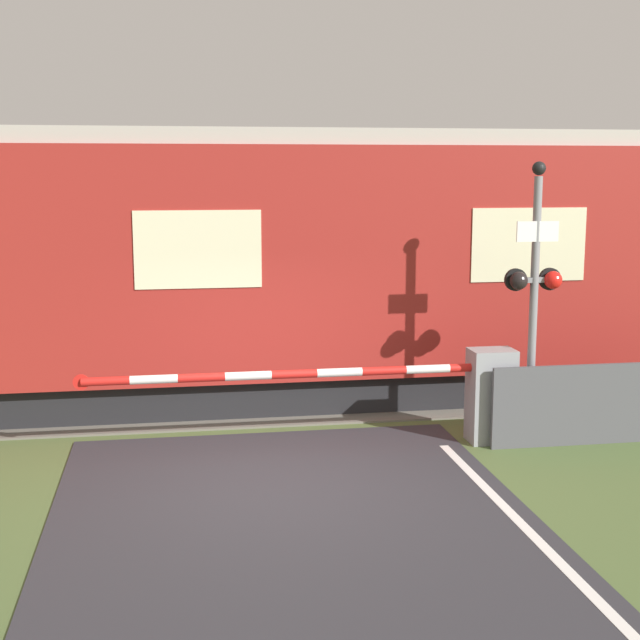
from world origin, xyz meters
The scene contains 5 objects.
ground_plane centered at (0.00, 0.00, 0.00)m, with size 80.00×80.00×0.00m, color #4C6033.
track_bed centered at (0.00, 3.87, 0.02)m, with size 36.00×3.20×0.13m.
train centered at (-0.83, 3.87, 2.17)m, with size 17.70×2.75×4.25m.
crossing_barrier centered at (2.58, 1.16, 0.71)m, with size 5.78×0.44×1.28m.
signal_post centered at (3.54, 1.07, 2.14)m, with size 0.78×0.26×3.77m.
Camera 1 is at (-1.19, -10.00, 3.66)m, focal length 50.00 mm.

